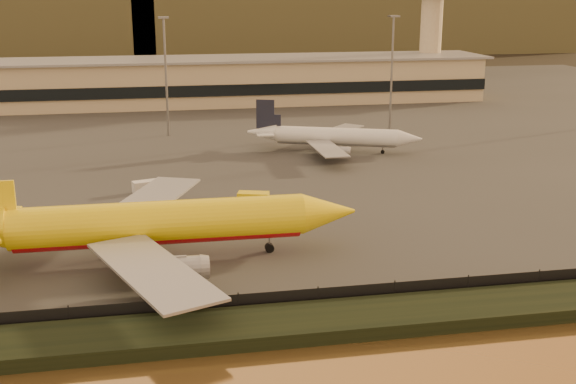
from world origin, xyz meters
name	(u,v)px	position (x,y,z in m)	size (l,w,h in m)	color
ground	(276,265)	(0.00, 0.00, 0.00)	(900.00, 900.00, 0.00)	black
embankment	(307,323)	(0.00, -17.00, 0.70)	(320.00, 7.00, 1.40)	black
tarmac	(209,122)	(0.00, 95.00, 0.10)	(320.00, 220.00, 0.20)	#2D2D2D
perimeter_fence	(298,300)	(0.00, -13.00, 1.30)	(300.00, 0.05, 2.20)	black
terminal_building	(146,83)	(-14.52, 125.55, 6.25)	(202.00, 25.00, 12.60)	tan
control_tower	(432,22)	(70.00, 131.00, 21.66)	(11.20, 11.20, 35.50)	tan
apron_light_masts	(285,64)	(15.00, 75.00, 15.70)	(152.20, 12.20, 25.40)	slate
dhl_cargo_jet	(152,224)	(-13.99, 4.01, 4.59)	(49.05, 48.24, 14.70)	yellow
white_narrowbody_jet	(333,137)	(21.40, 57.31, 3.17)	(33.36, 31.54, 9.94)	silver
gse_vehicle_yellow	(253,199)	(0.71, 23.63, 1.22)	(4.55, 2.05, 2.05)	yellow
gse_vehicle_white	(146,187)	(-14.82, 34.05, 1.14)	(4.16, 1.87, 1.87)	silver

